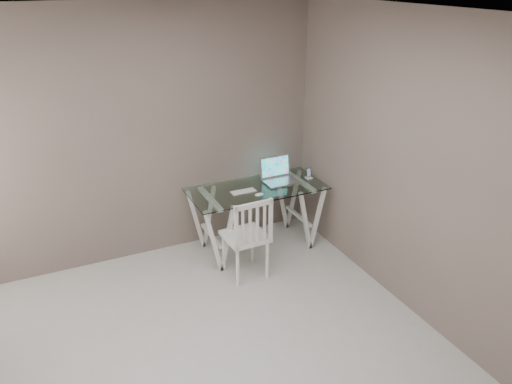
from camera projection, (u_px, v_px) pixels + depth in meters
room at (201, 185)px, 3.13m from camera, size 4.50×4.52×2.71m
desk at (257, 217)px, 5.63m from camera, size 1.50×0.70×0.75m
chair at (248, 235)px, 5.02m from camera, size 0.43×0.43×0.92m
laptop at (278, 175)px, 5.66m from camera, size 0.38×0.30×0.27m
keyboard at (243, 192)px, 5.39m from camera, size 0.29×0.12×0.01m
mouse at (259, 195)px, 5.29m from camera, size 0.10×0.06×0.03m
phone_dock at (309, 175)px, 5.73m from camera, size 0.07×0.07×0.12m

